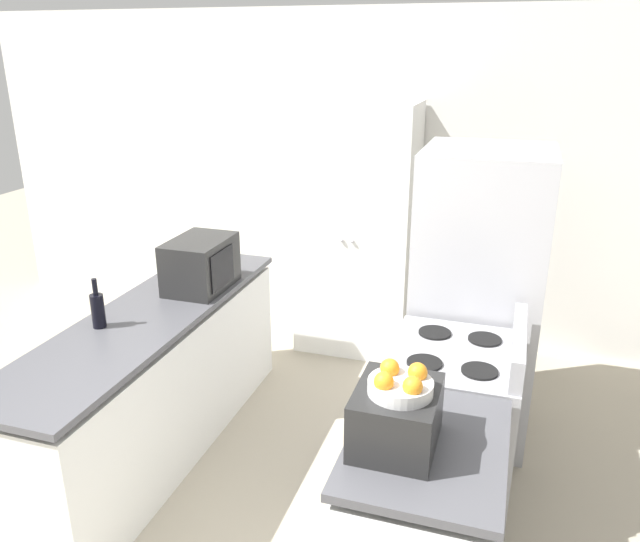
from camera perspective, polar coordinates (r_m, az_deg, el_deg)
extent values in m
cube|color=white|center=(5.06, 5.26, 8.23)|extent=(7.00, 0.06, 2.60)
cube|color=silver|center=(3.88, -14.84, -10.29)|extent=(0.58, 2.22, 0.82)
cube|color=#4C4C51|center=(3.68, -15.48, -4.01)|extent=(0.60, 2.27, 0.04)
cube|color=silver|center=(2.82, 9.18, -23.20)|extent=(0.58, 0.80, 0.82)
cube|color=#4C4C51|center=(2.52, 9.78, -15.46)|extent=(0.60, 0.81, 0.04)
cube|color=white|center=(4.84, 3.41, 3.74)|extent=(0.87, 0.56, 1.94)
sphere|color=#B2B2B7|center=(4.58, 2.01, 2.82)|extent=(0.03, 0.03, 0.03)
sphere|color=#B2B2B7|center=(4.56, 2.97, 2.72)|extent=(0.03, 0.03, 0.03)
cube|color=#9E9EA3|center=(3.41, 11.74, -13.92)|extent=(0.64, 0.72, 0.89)
cube|color=black|center=(3.51, 6.11, -14.71)|extent=(0.02, 0.64, 0.49)
cube|color=#9E9EA3|center=(3.14, 17.69, -6.49)|extent=(0.06, 0.69, 0.16)
cylinder|color=black|center=(3.04, 9.53, -8.28)|extent=(0.17, 0.17, 0.01)
cylinder|color=black|center=(3.35, 10.45, -5.56)|extent=(0.17, 0.17, 0.01)
cylinder|color=black|center=(3.02, 14.38, -8.84)|extent=(0.17, 0.17, 0.01)
cylinder|color=black|center=(3.33, 14.83, -6.05)|extent=(0.17, 0.17, 0.01)
cube|color=#B7B7BC|center=(3.89, 14.15, -2.27)|extent=(0.72, 0.75, 1.78)
cylinder|color=gray|center=(3.70, 8.17, -1.51)|extent=(0.02, 0.02, 0.98)
cube|color=black|center=(3.91, -10.87, 0.65)|extent=(0.32, 0.47, 0.32)
cube|color=black|center=(3.81, -8.92, 0.23)|extent=(0.01, 0.29, 0.23)
cylinder|color=black|center=(3.54, -19.64, -3.46)|extent=(0.07, 0.07, 0.19)
cylinder|color=black|center=(3.49, -19.90, -1.37)|extent=(0.03, 0.03, 0.09)
cube|color=black|center=(2.42, 6.99, -13.11)|extent=(0.31, 0.37, 0.23)
cube|color=black|center=(2.45, 3.29, -12.56)|extent=(0.01, 0.26, 0.14)
cylinder|color=silver|center=(2.33, 7.36, -10.48)|extent=(0.24, 0.24, 0.05)
sphere|color=orange|center=(2.34, 8.91, -9.14)|extent=(0.07, 0.07, 0.07)
sphere|color=orange|center=(2.36, 6.40, -8.82)|extent=(0.07, 0.07, 0.07)
sphere|color=orange|center=(2.27, 5.85, -10.03)|extent=(0.07, 0.07, 0.07)
sphere|color=orange|center=(2.25, 8.47, -10.38)|extent=(0.07, 0.07, 0.07)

